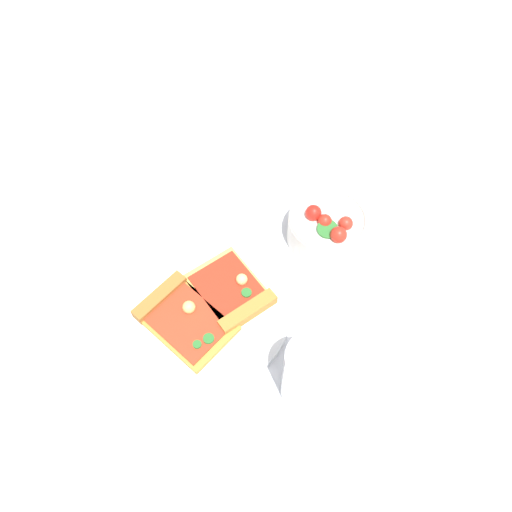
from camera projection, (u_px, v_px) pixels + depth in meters
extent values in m
plane|color=silver|center=(232.00, 302.00, 0.74)|extent=(2.40, 2.40, 0.00)
cylinder|color=white|center=(206.00, 307.00, 0.73)|extent=(0.25, 0.25, 0.01)
cube|color=gold|center=(187.00, 322.00, 0.71)|extent=(0.16, 0.14, 0.01)
cube|color=#A36B2D|center=(160.00, 297.00, 0.72)|extent=(0.06, 0.09, 0.02)
cube|color=red|center=(186.00, 320.00, 0.70)|extent=(0.13, 0.12, 0.00)
cylinder|color=#2D722D|center=(209.00, 339.00, 0.68)|extent=(0.02, 0.02, 0.00)
cylinder|color=#2D722D|center=(197.00, 344.00, 0.68)|extent=(0.01, 0.01, 0.00)
sphere|color=#EAD172|center=(189.00, 306.00, 0.70)|extent=(0.02, 0.02, 0.02)
cube|color=#E5B256|center=(229.00, 289.00, 0.73)|extent=(0.14, 0.12, 0.01)
cube|color=#B77A33|center=(248.00, 312.00, 0.71)|extent=(0.04, 0.09, 0.02)
cube|color=#B22D19|center=(229.00, 287.00, 0.73)|extent=(0.12, 0.10, 0.00)
sphere|color=#F2D87F|center=(242.00, 279.00, 0.73)|extent=(0.02, 0.02, 0.02)
cylinder|color=#2D722D|center=(247.00, 293.00, 0.72)|extent=(0.02, 0.02, 0.00)
cylinder|color=white|center=(327.00, 229.00, 0.78)|extent=(0.12, 0.12, 0.05)
torus|color=white|center=(329.00, 218.00, 0.76)|extent=(0.12, 0.12, 0.01)
sphere|color=red|center=(325.00, 221.00, 0.75)|extent=(0.02, 0.02, 0.02)
sphere|color=red|center=(339.00, 235.00, 0.73)|extent=(0.03, 0.03, 0.03)
sphere|color=red|center=(313.00, 213.00, 0.76)|extent=(0.03, 0.03, 0.03)
sphere|color=red|center=(346.00, 223.00, 0.75)|extent=(0.02, 0.02, 0.02)
cylinder|color=#2D722D|center=(327.00, 229.00, 0.74)|extent=(0.04, 0.04, 0.01)
cylinder|color=silver|center=(310.00, 375.00, 0.62)|extent=(0.07, 0.07, 0.12)
cylinder|color=black|center=(309.00, 379.00, 0.63)|extent=(0.06, 0.06, 0.08)
cube|color=white|center=(196.00, 162.00, 0.89)|extent=(0.14, 0.12, 0.00)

